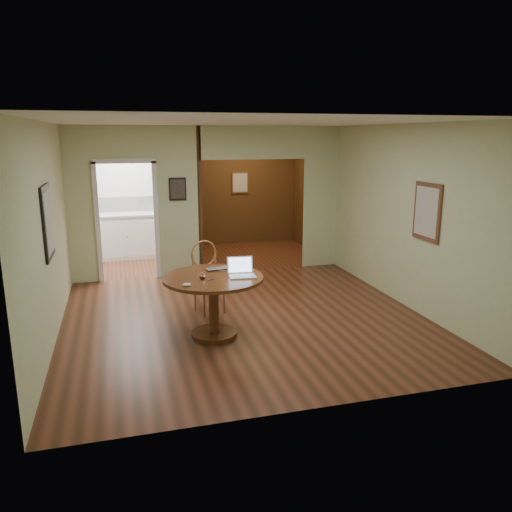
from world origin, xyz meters
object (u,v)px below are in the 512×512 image
object	(u,v)px
chair	(207,273)
closed_laptop	(221,269)
dining_table	(213,292)
open_laptop	(241,271)

from	to	relation	value
chair	closed_laptop	world-z (taller)	chair
dining_table	closed_laptop	size ratio (longest dim) A/B	3.53
open_laptop	closed_laptop	bearing A→B (deg)	128.99
dining_table	chair	distance (m)	0.97
chair	open_laptop	xyz separation A→B (m)	(0.26, -1.03, 0.28)
chair	open_laptop	world-z (taller)	chair
dining_table	open_laptop	distance (m)	0.45
closed_laptop	chair	bearing A→B (deg)	84.52
dining_table	closed_laptop	bearing A→B (deg)	58.44
open_laptop	closed_laptop	size ratio (longest dim) A/B	0.98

